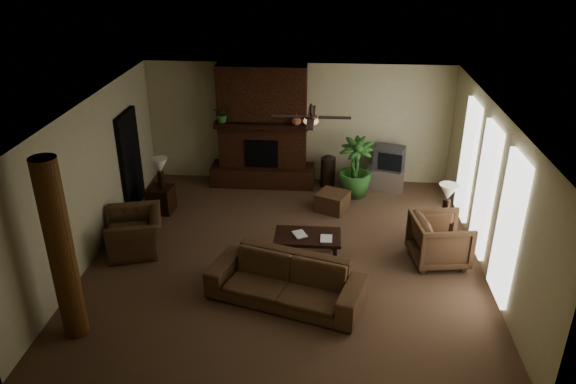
# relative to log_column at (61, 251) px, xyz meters

# --- Properties ---
(room_shell) EXTENTS (7.00, 7.00, 7.00)m
(room_shell) POSITION_rel_log_column_xyz_m (2.95, 2.40, 0.00)
(room_shell) COLOR brown
(room_shell) RESTS_ON ground
(fireplace) EXTENTS (2.40, 0.70, 2.80)m
(fireplace) POSITION_rel_log_column_xyz_m (2.15, 5.62, -0.24)
(fireplace) COLOR #472313
(fireplace) RESTS_ON ground
(windows) EXTENTS (0.08, 3.65, 2.35)m
(windows) POSITION_rel_log_column_xyz_m (6.40, 2.60, -0.05)
(windows) COLOR white
(windows) RESTS_ON ground
(log_column) EXTENTS (0.36, 0.36, 2.80)m
(log_column) POSITION_rel_log_column_xyz_m (0.00, 0.00, 0.00)
(log_column) COLOR brown
(log_column) RESTS_ON ground
(doorway) EXTENTS (0.10, 1.00, 2.10)m
(doorway) POSITION_rel_log_column_xyz_m (-0.49, 4.20, -0.35)
(doorway) COLOR black
(doorway) RESTS_ON ground
(ceiling_fan) EXTENTS (1.35, 1.35, 0.37)m
(ceiling_fan) POSITION_rel_log_column_xyz_m (3.35, 2.70, 1.13)
(ceiling_fan) COLOR black
(ceiling_fan) RESTS_ON ceiling
(sofa) EXTENTS (2.58, 1.43, 0.97)m
(sofa) POSITION_rel_log_column_xyz_m (3.05, 1.03, -0.92)
(sofa) COLOR #523823
(sofa) RESTS_ON ground
(armchair_left) EXTENTS (1.04, 1.30, 0.99)m
(armchair_left) POSITION_rel_log_column_xyz_m (0.14, 2.39, -0.91)
(armchair_left) COLOR #523823
(armchair_left) RESTS_ON ground
(armchair_right) EXTENTS (1.01, 1.06, 0.97)m
(armchair_right) POSITION_rel_log_column_xyz_m (5.70, 2.39, -0.91)
(armchair_right) COLOR #523823
(armchair_right) RESTS_ON ground
(coffee_table) EXTENTS (1.20, 0.70, 0.43)m
(coffee_table) POSITION_rel_log_column_xyz_m (3.34, 2.41, -1.03)
(coffee_table) COLOR black
(coffee_table) RESTS_ON ground
(ottoman) EXTENTS (0.79, 0.79, 0.40)m
(ottoman) POSITION_rel_log_column_xyz_m (3.79, 4.30, -1.20)
(ottoman) COLOR #523823
(ottoman) RESTS_ON ground
(tv_stand) EXTENTS (0.91, 0.60, 0.50)m
(tv_stand) POSITION_rel_log_column_xyz_m (5.00, 5.50, -1.15)
(tv_stand) COLOR silver
(tv_stand) RESTS_ON ground
(tv) EXTENTS (0.77, 0.69, 0.52)m
(tv) POSITION_rel_log_column_xyz_m (5.06, 5.50, -0.64)
(tv) COLOR #3B3C3E
(tv) RESTS_ON tv_stand
(floor_vase) EXTENTS (0.34, 0.34, 0.77)m
(floor_vase) POSITION_rel_log_column_xyz_m (3.68, 5.55, -0.97)
(floor_vase) COLOR black
(floor_vase) RESTS_ON ground
(floor_plant) EXTENTS (0.93, 1.44, 0.75)m
(floor_plant) POSITION_rel_log_column_xyz_m (4.27, 5.08, -1.02)
(floor_plant) COLOR #2F6126
(floor_plant) RESTS_ON ground
(side_table_left) EXTENTS (0.54, 0.54, 0.55)m
(side_table_left) POSITION_rel_log_column_xyz_m (0.15, 3.98, -1.12)
(side_table_left) COLOR black
(side_table_left) RESTS_ON ground
(lamp_left) EXTENTS (0.37, 0.37, 0.65)m
(lamp_left) POSITION_rel_log_column_xyz_m (0.20, 4.00, -0.40)
(lamp_left) COLOR black
(lamp_left) RESTS_ON side_table_left
(side_table_right) EXTENTS (0.64, 0.64, 0.55)m
(side_table_right) POSITION_rel_log_column_xyz_m (5.85, 3.12, -1.12)
(side_table_right) COLOR black
(side_table_right) RESTS_ON ground
(lamp_right) EXTENTS (0.38, 0.38, 0.65)m
(lamp_right) POSITION_rel_log_column_xyz_m (5.90, 3.13, -0.40)
(lamp_right) COLOR black
(lamp_right) RESTS_ON side_table_right
(mantel_plant) EXTENTS (0.42, 0.46, 0.33)m
(mantel_plant) POSITION_rel_log_column_xyz_m (1.29, 5.36, 0.32)
(mantel_plant) COLOR #2F6126
(mantel_plant) RESTS_ON fireplace
(mantel_vase) EXTENTS (0.27, 0.27, 0.22)m
(mantel_vase) POSITION_rel_log_column_xyz_m (2.94, 5.32, 0.27)
(mantel_vase) COLOR #94553B
(mantel_vase) RESTS_ON fireplace
(book_a) EXTENTS (0.21, 0.12, 0.29)m
(book_a) POSITION_rel_log_column_xyz_m (3.09, 2.36, -0.83)
(book_a) COLOR #999999
(book_a) RESTS_ON coffee_table
(book_b) EXTENTS (0.21, 0.03, 0.29)m
(book_b) POSITION_rel_log_column_xyz_m (3.57, 2.29, -0.82)
(book_b) COLOR #999999
(book_b) RESTS_ON coffee_table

